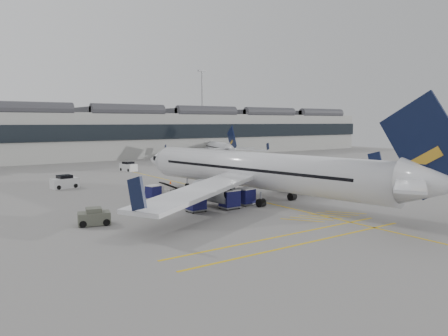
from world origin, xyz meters
TOP-DOWN VIEW (x-y plane):
  - ground at (0.00, 0.00)m, footprint 220.00×220.00m
  - terminal at (0.00, 71.93)m, footprint 200.00×20.45m
  - light_masts at (-1.67, 86.00)m, footprint 113.00×0.60m
  - apron_markings at (10.00, 10.00)m, footprint 0.25×60.00m
  - airliner_main at (10.34, 2.42)m, footprint 39.02×42.97m
  - airliner_far at (41.44, 58.24)m, footprint 26.77×29.65m
  - belt_loader at (2.79, 11.72)m, footprint 4.42×1.81m
  - baggage_cart_a at (7.31, 1.67)m, footprint 1.95×1.68m
  - baggage_cart_b at (4.73, 1.15)m, footprint 1.93×1.60m
  - baggage_cart_c at (0.63, 10.43)m, footprint 1.88×1.68m
  - baggage_cart_d at (1.12, 1.86)m, footprint 1.86×1.55m
  - ramp_agent_a at (4.83, 6.68)m, footprint 0.83×0.73m
  - ramp_agent_b at (1.90, 5.33)m, footprint 1.12×1.11m
  - pushback_tug at (-9.05, 2.16)m, footprint 2.99×2.22m
  - safety_cone_nose at (8.34, 20.76)m, footprint 0.33×0.33m
  - safety_cone_engine at (16.96, 6.80)m, footprint 0.41×0.41m
  - service_van_left at (-5.27, 25.35)m, footprint 3.66×2.18m
  - service_van_mid at (9.90, 39.81)m, footprint 2.39×3.67m
  - service_van_right at (31.67, 27.64)m, footprint 3.78×3.66m

SIDE VIEW (x-z plane):
  - ground at x=0.00m, z-range 0.00..0.00m
  - apron_markings at x=10.00m, z-range 0.00..0.01m
  - safety_cone_nose at x=8.34m, z-range 0.00..0.46m
  - safety_cone_engine at x=16.96m, z-range 0.00..0.57m
  - belt_loader at x=2.79m, z-range -0.37..1.41m
  - pushback_tug at x=-9.05m, z-range -0.08..1.42m
  - service_van_mid at x=9.90m, z-range -0.09..1.65m
  - service_van_left at x=-5.27m, z-range -0.09..1.68m
  - service_van_right at x=31.67m, z-range -0.09..1.71m
  - baggage_cart_c at x=0.63m, z-range 0.06..1.74m
  - ramp_agent_b at x=1.90m, z-range 0.00..1.83m
  - ramp_agent_a at x=4.83m, z-range 0.00..1.90m
  - baggage_cart_a at x=7.31m, z-range 0.07..1.92m
  - baggage_cart_d at x=1.12m, z-range 0.07..1.99m
  - baggage_cart_b at x=4.73m, z-range 0.07..2.08m
  - airliner_far at x=41.44m, z-range -1.67..6.42m
  - airliner_main at x=10.34m, z-range -2.37..9.13m
  - terminal at x=0.00m, z-range -0.06..12.34m
  - light_masts at x=-1.67m, z-range 1.77..27.22m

